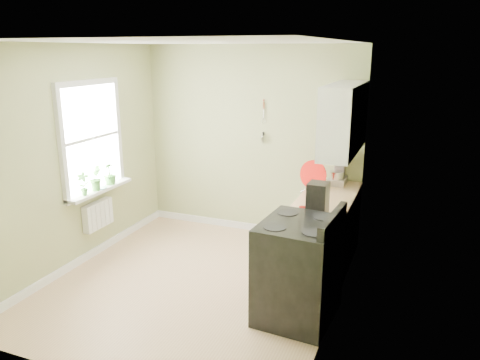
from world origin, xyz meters
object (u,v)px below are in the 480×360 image
at_px(kettle, 312,191).
at_px(stove, 299,270).
at_px(coffee_maker, 318,200).
at_px(stand_mixer, 338,170).

bearing_deg(kettle, stove, -82.55).
height_order(stove, kettle, stove).
relative_size(kettle, coffee_maker, 0.58).
distance_m(stove, coffee_maker, 0.79).
relative_size(stove, stand_mixer, 2.57).
distance_m(stove, kettle, 1.18).
bearing_deg(coffee_maker, kettle, 109.53).
bearing_deg(stand_mixer, stove, -90.73).
distance_m(stand_mixer, coffee_maker, 1.32).
bearing_deg(coffee_maker, stove, -94.53).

